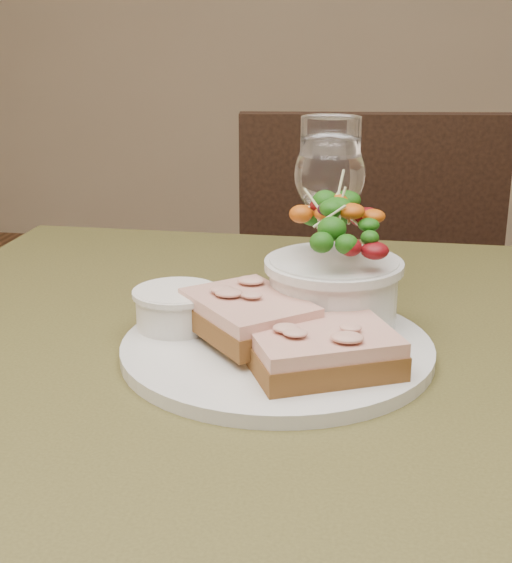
% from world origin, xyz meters
% --- Properties ---
extents(cafe_table, '(0.80, 0.80, 0.75)m').
position_xyz_m(cafe_table, '(0.00, 0.00, 0.65)').
color(cafe_table, '#423D1C').
rests_on(cafe_table, ground).
extents(chair_far, '(0.47, 0.47, 0.90)m').
position_xyz_m(chair_far, '(0.05, 0.76, 0.29)').
color(chair_far, black).
rests_on(chair_far, ground).
extents(dinner_plate, '(0.28, 0.28, 0.01)m').
position_xyz_m(dinner_plate, '(0.01, -0.01, 0.76)').
color(dinner_plate, silver).
rests_on(dinner_plate, cafe_table).
extents(sandwich_front, '(0.14, 0.13, 0.03)m').
position_xyz_m(sandwich_front, '(0.06, -0.06, 0.78)').
color(sandwich_front, '#452F12').
rests_on(sandwich_front, dinner_plate).
extents(sandwich_back, '(0.14, 0.14, 0.03)m').
position_xyz_m(sandwich_back, '(-0.02, -0.01, 0.79)').
color(sandwich_back, '#452F12').
rests_on(sandwich_back, dinner_plate).
extents(ramekin, '(0.08, 0.08, 0.04)m').
position_xyz_m(ramekin, '(-0.09, 0.02, 0.78)').
color(ramekin, silver).
rests_on(ramekin, dinner_plate).
extents(salad_bowl, '(0.12, 0.12, 0.13)m').
position_xyz_m(salad_bowl, '(0.05, 0.05, 0.82)').
color(salad_bowl, silver).
rests_on(salad_bowl, dinner_plate).
extents(garnish, '(0.05, 0.04, 0.02)m').
position_xyz_m(garnish, '(-0.05, 0.08, 0.77)').
color(garnish, '#123A0A').
rests_on(garnish, dinner_plate).
extents(wine_glass, '(0.08, 0.08, 0.18)m').
position_xyz_m(wine_glass, '(0.04, 0.18, 0.87)').
color(wine_glass, white).
rests_on(wine_glass, cafe_table).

